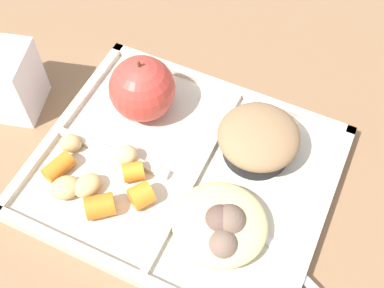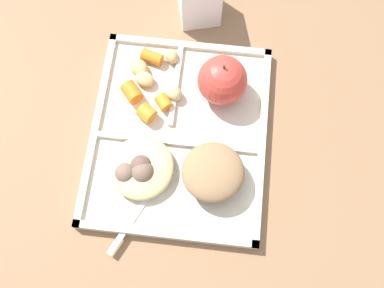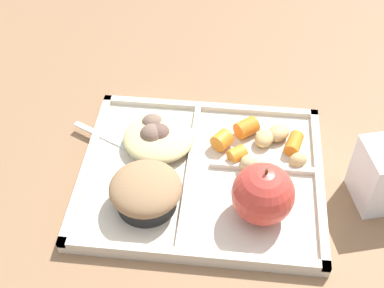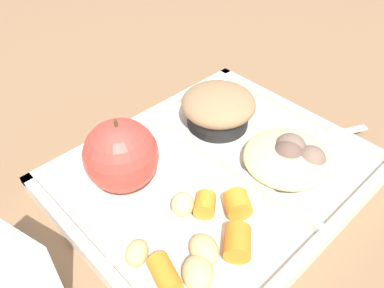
% 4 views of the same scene
% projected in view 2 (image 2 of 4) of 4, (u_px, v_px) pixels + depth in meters
% --- Properties ---
extents(ground, '(6.00, 6.00, 0.00)m').
position_uv_depth(ground, '(179.00, 136.00, 0.76)').
color(ground, '#846042').
extents(lunch_tray, '(0.34, 0.28, 0.02)m').
position_uv_depth(lunch_tray, '(179.00, 135.00, 0.75)').
color(lunch_tray, beige).
rests_on(lunch_tray, ground).
extents(green_apple, '(0.08, 0.08, 0.09)m').
position_uv_depth(green_apple, '(222.00, 81.00, 0.73)').
color(green_apple, '#C63D33').
rests_on(green_apple, lunch_tray).
extents(bran_muffin, '(0.09, 0.09, 0.05)m').
position_uv_depth(bran_muffin, '(213.00, 173.00, 0.70)').
color(bran_muffin, black).
rests_on(bran_muffin, lunch_tray).
extents(carrot_slice_near_corner, '(0.03, 0.03, 0.02)m').
position_uv_depth(carrot_slice_near_corner, '(164.00, 102.00, 0.75)').
color(carrot_slice_near_corner, orange).
rests_on(carrot_slice_near_corner, lunch_tray).
extents(carrot_slice_diagonal, '(0.03, 0.04, 0.02)m').
position_uv_depth(carrot_slice_diagonal, '(152.00, 57.00, 0.78)').
color(carrot_slice_diagonal, orange).
rests_on(carrot_slice_diagonal, lunch_tray).
extents(carrot_slice_edge, '(0.04, 0.04, 0.03)m').
position_uv_depth(carrot_slice_edge, '(132.00, 92.00, 0.76)').
color(carrot_slice_edge, orange).
rests_on(carrot_slice_edge, lunch_tray).
extents(carrot_slice_large, '(0.04, 0.03, 0.03)m').
position_uv_depth(carrot_slice_large, '(147.00, 113.00, 0.74)').
color(carrot_slice_large, orange).
rests_on(carrot_slice_large, lunch_tray).
extents(potato_chunk_browned, '(0.04, 0.05, 0.02)m').
position_uv_depth(potato_chunk_browned, '(139.00, 67.00, 0.77)').
color(potato_chunk_browned, tan).
rests_on(potato_chunk_browned, lunch_tray).
extents(potato_chunk_corner, '(0.03, 0.03, 0.02)m').
position_uv_depth(potato_chunk_corner, '(172.00, 56.00, 0.78)').
color(potato_chunk_corner, tan).
rests_on(potato_chunk_corner, lunch_tray).
extents(potato_chunk_wedge, '(0.04, 0.04, 0.02)m').
position_uv_depth(potato_chunk_wedge, '(174.00, 93.00, 0.76)').
color(potato_chunk_wedge, tan).
rests_on(potato_chunk_wedge, lunch_tray).
extents(potato_chunk_large, '(0.04, 0.04, 0.02)m').
position_uv_depth(potato_chunk_large, '(145.00, 79.00, 0.77)').
color(potato_chunk_large, tan).
rests_on(potato_chunk_large, lunch_tray).
extents(egg_noodle_pile, '(0.10, 0.10, 0.03)m').
position_uv_depth(egg_noodle_pile, '(142.00, 168.00, 0.71)').
color(egg_noodle_pile, '#D6C684').
rests_on(egg_noodle_pile, lunch_tray).
extents(meatball_back, '(0.04, 0.04, 0.04)m').
position_uv_depth(meatball_back, '(143.00, 172.00, 0.70)').
color(meatball_back, '#755B4C').
rests_on(meatball_back, lunch_tray).
extents(meatball_side, '(0.04, 0.04, 0.04)m').
position_uv_depth(meatball_side, '(141.00, 167.00, 0.71)').
color(meatball_side, brown).
rests_on(meatball_side, lunch_tray).
extents(meatball_center, '(0.03, 0.03, 0.03)m').
position_uv_depth(meatball_center, '(126.00, 173.00, 0.70)').
color(meatball_center, '#755B4C').
rests_on(meatball_center, lunch_tray).
extents(plastic_fork, '(0.16, 0.09, 0.00)m').
position_uv_depth(plastic_fork, '(145.00, 201.00, 0.71)').
color(plastic_fork, silver).
rests_on(plastic_fork, lunch_tray).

